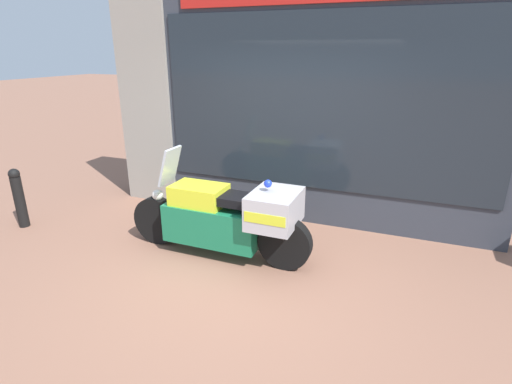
% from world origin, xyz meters
% --- Properties ---
extents(ground_plane, '(60.00, 60.00, 0.00)m').
position_xyz_m(ground_plane, '(0.00, 0.00, 0.00)').
color(ground_plane, '#8E604C').
extents(shop_building, '(5.65, 0.55, 3.29)m').
position_xyz_m(shop_building, '(-0.40, 2.00, 1.65)').
color(shop_building, '#333842').
rests_on(shop_building, ground).
extents(window_display, '(4.30, 0.30, 2.05)m').
position_xyz_m(window_display, '(0.37, 2.03, 0.48)').
color(window_display, slate).
rests_on(window_display, ground).
extents(paramedic_motorcycle, '(2.35, 0.66, 1.29)m').
position_xyz_m(paramedic_motorcycle, '(-0.36, 0.47, 0.52)').
color(paramedic_motorcycle, black).
rests_on(paramedic_motorcycle, ground).
extents(street_bollard, '(0.15, 0.15, 0.85)m').
position_xyz_m(street_bollard, '(-3.45, 0.20, 0.44)').
color(street_bollard, black).
rests_on(street_bollard, ground).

